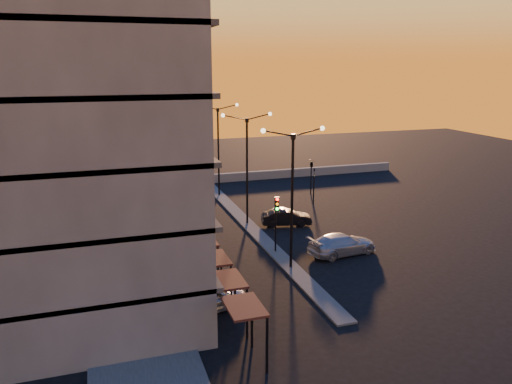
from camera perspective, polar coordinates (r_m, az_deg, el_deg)
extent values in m
plane|color=black|center=(34.05, 3.99, -8.67)|extent=(120.00, 120.00, 0.00)
cube|color=#464644|center=(35.59, -14.59, -7.97)|extent=(5.00, 40.00, 0.12)
cube|color=#464644|center=(42.87, -1.00, -3.62)|extent=(1.20, 36.00, 0.12)
cube|color=slate|center=(58.15, -3.74, 1.63)|extent=(44.00, 0.50, 1.00)
cylinder|color=#645E58|center=(31.08, -22.40, 11.83)|extent=(14.00, 14.00, 25.00)
cube|color=#645E58|center=(26.09, -23.13, 11.47)|extent=(14.00, 10.00, 25.00)
cylinder|color=black|center=(33.20, -20.60, -7.24)|extent=(14.16, 14.16, 2.40)
cube|color=black|center=(29.14, -6.94, -5.20)|extent=(0.15, 3.20, 1.20)
cylinder|color=black|center=(32.55, 4.13, -1.36)|extent=(0.18, 0.18, 9.00)
cube|color=black|center=(31.65, 4.27, 6.33)|extent=(0.25, 0.25, 0.35)
sphere|color=#FFE5B2|center=(30.89, 0.82, 7.01)|extent=(0.32, 0.32, 0.32)
sphere|color=#FFE5B2|center=(32.39, 7.59, 7.23)|extent=(0.32, 0.32, 0.32)
cylinder|color=black|center=(41.71, -1.03, 2.19)|extent=(0.18, 0.18, 9.00)
cube|color=black|center=(41.00, -1.06, 8.21)|extent=(0.25, 0.25, 0.35)
sphere|color=#FFE5B2|center=(40.42, -3.80, 8.73)|extent=(0.32, 0.32, 0.32)
sphere|color=#FFE5B2|center=(41.58, 1.61, 8.92)|extent=(0.32, 0.32, 0.32)
cylinder|color=black|center=(51.18, -4.31, 4.44)|extent=(0.18, 0.18, 9.00)
cube|color=black|center=(50.61, -4.41, 9.35)|extent=(0.25, 0.25, 0.35)
sphere|color=#FFE5B2|center=(50.14, -6.67, 9.76)|extent=(0.32, 0.32, 0.32)
sphere|color=#FFE5B2|center=(51.08, -2.21, 9.93)|extent=(0.32, 0.32, 0.32)
cylinder|color=black|center=(36.09, 2.25, -4.56)|extent=(0.12, 0.12, 3.20)
cube|color=black|center=(35.28, 2.39, -1.35)|extent=(0.28, 0.16, 1.00)
sphere|color=#FF0C05|center=(35.10, 2.45, -0.84)|extent=(0.20, 0.20, 0.20)
sphere|color=orange|center=(35.19, 2.45, -1.39)|extent=(0.20, 0.20, 0.20)
sphere|color=#0CFF26|center=(35.29, 2.44, -1.94)|extent=(0.20, 0.20, 0.20)
cylinder|color=black|center=(48.85, 6.61, 0.18)|extent=(0.12, 0.12, 2.80)
imported|color=black|center=(48.44, 6.67, 2.24)|extent=(0.13, 0.16, 0.80)
cylinder|color=black|center=(52.99, 6.30, 1.31)|extent=(0.12, 0.12, 2.80)
imported|color=black|center=(52.61, 6.36, 3.22)|extent=(0.42, 1.99, 0.80)
imported|color=#AFB3B7|center=(28.38, -5.30, -11.98)|extent=(4.63, 2.61, 1.49)
imported|color=black|center=(42.49, 3.48, -2.91)|extent=(4.45, 2.37, 1.39)
imported|color=#ACAEB4|center=(36.64, 9.84, -5.88)|extent=(5.44, 2.80, 1.51)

